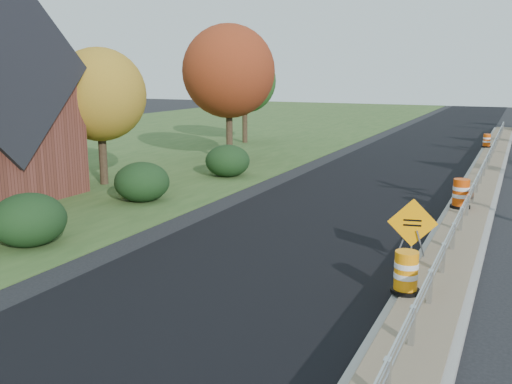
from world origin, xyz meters
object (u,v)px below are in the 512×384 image
at_px(barrel_median_mid, 461,194).
at_px(barrel_median_far, 487,141).
at_px(barrel_median_near, 406,273).
at_px(caution_sign, 411,248).

bearing_deg(barrel_median_mid, barrel_median_far, 90.76).
height_order(barrel_median_near, barrel_median_far, barrel_median_near).
relative_size(caution_sign, barrel_median_near, 1.89).
distance_m(barrel_median_near, barrel_median_mid, 8.67).
bearing_deg(barrel_median_far, barrel_median_near, -90.00).
bearing_deg(barrel_median_mid, barrel_median_near, -91.56).
bearing_deg(caution_sign, barrel_median_near, -94.10).
relative_size(caution_sign, barrel_median_far, 2.09).
height_order(caution_sign, barrel_median_near, caution_sign).
relative_size(caution_sign, barrel_median_mid, 1.71).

